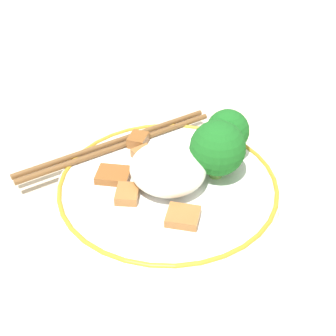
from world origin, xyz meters
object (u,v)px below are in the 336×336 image
broccoli_back_center (227,132)px  chopsticks (117,144)px  broccoli_back_left (219,150)px  plate (168,188)px

broccoli_back_center → chopsticks: 0.13m
broccoli_back_center → chopsticks: (-0.05, -0.11, -0.03)m
broccoli_back_center → chopsticks: broccoli_back_center is taller
chopsticks → broccoli_back_left: bearing=48.0°
plate → broccoli_back_left: broccoli_back_left is taller
plate → chopsticks: 0.09m
plate → chopsticks: bearing=-153.3°
chopsticks → plate: bearing=26.7°
broccoli_back_center → plate: bearing=-67.7°
plate → chopsticks: size_ratio=0.97×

